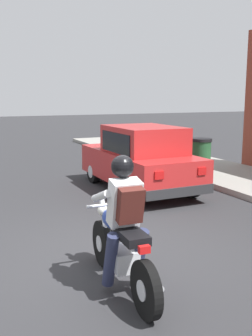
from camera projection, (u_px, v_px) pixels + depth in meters
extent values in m
plane|color=#2B2B2D|center=(106.00, 254.00, 5.71)|extent=(80.00, 80.00, 0.00)
cube|color=gray|center=(243.00, 179.00, 10.55)|extent=(2.60, 22.00, 0.14)
cylinder|color=black|center=(103.00, 243.00, 5.31)|extent=(0.14, 0.62, 0.62)
cylinder|color=silver|center=(103.00, 243.00, 5.31)|extent=(0.13, 0.22, 0.22)
cylinder|color=black|center=(146.00, 290.00, 4.03)|extent=(0.14, 0.62, 0.62)
cylinder|color=silver|center=(146.00, 290.00, 4.03)|extent=(0.13, 0.22, 0.22)
cube|color=silver|center=(123.00, 259.00, 4.61)|extent=(0.30, 0.42, 0.24)
ellipsoid|color=#1E3899|center=(115.00, 219.00, 4.77)|extent=(0.33, 0.54, 0.24)
cube|color=black|center=(130.00, 235.00, 4.34)|extent=(0.29, 0.57, 0.10)
cylinder|color=silver|center=(105.00, 223.00, 5.16)|extent=(0.09, 0.33, 0.68)
cylinder|color=silver|center=(108.00, 205.00, 5.00)|extent=(0.56, 0.07, 0.04)
sphere|color=silver|center=(104.00, 210.00, 5.18)|extent=(0.16, 0.16, 0.16)
cylinder|color=silver|center=(150.00, 279.00, 4.32)|extent=(0.11, 0.55, 0.08)
cube|color=red|center=(144.00, 249.00, 4.00)|extent=(0.12, 0.07, 0.08)
cylinder|color=#282D4C|center=(110.00, 260.00, 4.48)|extent=(0.16, 0.36, 0.71)
cylinder|color=#282D4C|center=(139.00, 255.00, 4.61)|extent=(0.16, 0.36, 0.71)
cube|color=silver|center=(124.00, 203.00, 4.44)|extent=(0.36, 0.35, 0.57)
cylinder|color=silver|center=(101.00, 196.00, 4.58)|extent=(0.12, 0.52, 0.26)
cylinder|color=silver|center=(133.00, 193.00, 4.73)|extent=(0.12, 0.52, 0.26)
sphere|color=black|center=(122.00, 166.00, 4.42)|extent=(0.26, 0.26, 0.26)
cube|color=#4C1E19|center=(130.00, 205.00, 4.29)|extent=(0.29, 0.26, 0.42)
cylinder|color=black|center=(94.00, 171.00, 10.37)|extent=(0.18, 0.60, 0.60)
cylinder|color=silver|center=(94.00, 171.00, 10.37)|extent=(0.20, 0.33, 0.33)
cylinder|color=black|center=(142.00, 167.00, 10.98)|extent=(0.18, 0.60, 0.60)
cylinder|color=silver|center=(142.00, 167.00, 10.98)|extent=(0.20, 0.33, 0.33)
cylinder|color=black|center=(134.00, 191.00, 8.24)|extent=(0.18, 0.60, 0.60)
cylinder|color=silver|center=(134.00, 191.00, 8.24)|extent=(0.20, 0.33, 0.33)
cylinder|color=black|center=(191.00, 185.00, 8.85)|extent=(0.18, 0.60, 0.60)
cylinder|color=silver|center=(191.00, 185.00, 8.85)|extent=(0.20, 0.33, 0.33)
cube|color=red|center=(139.00, 165.00, 9.56)|extent=(1.65, 3.71, 0.70)
cube|color=red|center=(144.00, 140.00, 9.22)|extent=(1.45, 1.91, 0.66)
cube|color=black|center=(128.00, 139.00, 10.00)|extent=(1.33, 0.35, 0.51)
cube|color=black|center=(116.00, 143.00, 8.92)|extent=(0.04, 1.52, 0.46)
cube|color=black|center=(170.00, 140.00, 9.53)|extent=(0.04, 1.52, 0.46)
cube|color=silver|center=(92.00, 152.00, 10.97)|extent=(0.24, 0.04, 0.14)
cube|color=red|center=(159.00, 175.00, 7.66)|extent=(0.20, 0.04, 0.16)
cube|color=silver|center=(125.00, 150.00, 11.40)|extent=(0.24, 0.04, 0.14)
cube|color=red|center=(202.00, 171.00, 8.09)|extent=(0.20, 0.04, 0.16)
cube|color=#28282B|center=(109.00, 164.00, 11.23)|extent=(1.61, 0.13, 0.20)
cube|color=#28282B|center=(180.00, 192.00, 7.98)|extent=(1.61, 0.13, 0.20)
cylinder|color=#23512D|center=(201.00, 158.00, 10.84)|extent=(0.52, 0.52, 0.90)
cylinder|color=black|center=(202.00, 140.00, 10.75)|extent=(0.56, 0.56, 0.08)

